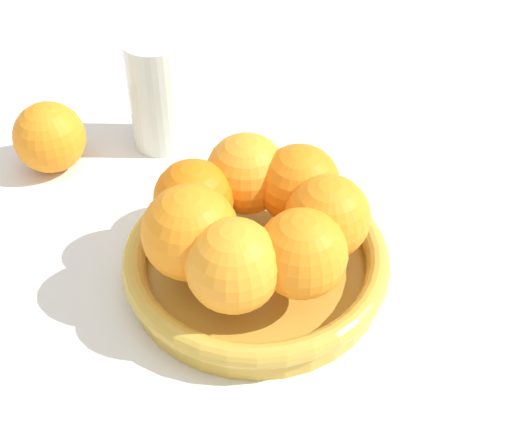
% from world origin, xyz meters
% --- Properties ---
extents(ground_plane, '(4.00, 4.00, 0.00)m').
position_xyz_m(ground_plane, '(0.00, 0.00, 0.00)').
color(ground_plane, silver).
extents(fruit_bowl, '(0.24, 0.24, 0.04)m').
position_xyz_m(fruit_bowl, '(0.00, 0.00, 0.02)').
color(fruit_bowl, gold).
rests_on(fruit_bowl, ground_plane).
extents(orange_pile, '(0.19, 0.18, 0.08)m').
position_xyz_m(orange_pile, '(0.00, 0.00, 0.07)').
color(orange_pile, orange).
rests_on(orange_pile, fruit_bowl).
extents(stray_orange, '(0.07, 0.07, 0.07)m').
position_xyz_m(stray_orange, '(0.14, -0.23, 0.04)').
color(stray_orange, orange).
rests_on(stray_orange, ground_plane).
extents(drinking_glass, '(0.06, 0.06, 0.12)m').
position_xyz_m(drinking_glass, '(0.02, -0.23, 0.06)').
color(drinking_glass, silver).
rests_on(drinking_glass, ground_plane).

